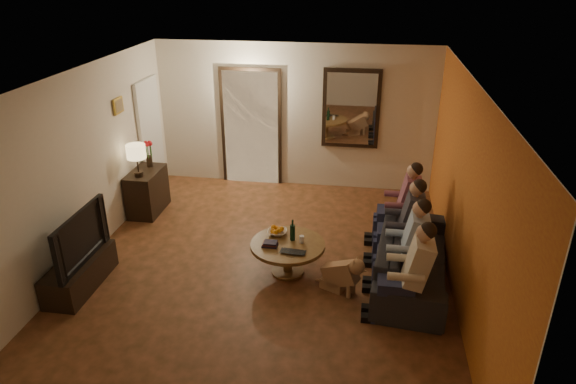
% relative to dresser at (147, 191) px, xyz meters
% --- Properties ---
extents(floor, '(5.00, 6.00, 0.01)m').
position_rel_dresser_xyz_m(floor, '(2.25, -1.46, -0.36)').
color(floor, '#402B11').
rests_on(floor, ground).
extents(ceiling, '(5.00, 6.00, 0.01)m').
position_rel_dresser_xyz_m(ceiling, '(2.25, -1.46, 2.24)').
color(ceiling, white).
rests_on(ceiling, back_wall).
extents(back_wall, '(5.00, 0.02, 2.60)m').
position_rel_dresser_xyz_m(back_wall, '(2.25, 1.54, 0.94)').
color(back_wall, beige).
rests_on(back_wall, floor).
extents(front_wall, '(5.00, 0.02, 2.60)m').
position_rel_dresser_xyz_m(front_wall, '(2.25, -4.46, 0.94)').
color(front_wall, beige).
rests_on(front_wall, floor).
extents(left_wall, '(0.02, 6.00, 2.60)m').
position_rel_dresser_xyz_m(left_wall, '(-0.25, -1.46, 0.94)').
color(left_wall, beige).
rests_on(left_wall, floor).
extents(right_wall, '(0.02, 6.00, 2.60)m').
position_rel_dresser_xyz_m(right_wall, '(4.75, -1.46, 0.94)').
color(right_wall, beige).
rests_on(right_wall, floor).
extents(orange_accent, '(0.01, 6.00, 2.60)m').
position_rel_dresser_xyz_m(orange_accent, '(4.74, -1.46, 0.94)').
color(orange_accent, '#BF5120').
rests_on(orange_accent, right_wall).
extents(kitchen_doorway, '(1.00, 0.06, 2.10)m').
position_rel_dresser_xyz_m(kitchen_doorway, '(1.45, 1.52, 0.69)').
color(kitchen_doorway, '#FFE0A5').
rests_on(kitchen_doorway, floor).
extents(door_trim, '(1.12, 0.04, 2.22)m').
position_rel_dresser_xyz_m(door_trim, '(1.45, 1.51, 0.69)').
color(door_trim, black).
rests_on(door_trim, floor).
extents(fridge_glimpse, '(0.45, 0.03, 1.70)m').
position_rel_dresser_xyz_m(fridge_glimpse, '(1.70, 1.53, 0.54)').
color(fridge_glimpse, silver).
rests_on(fridge_glimpse, floor).
extents(mirror_frame, '(1.00, 0.05, 1.40)m').
position_rel_dresser_xyz_m(mirror_frame, '(3.25, 1.50, 1.14)').
color(mirror_frame, black).
rests_on(mirror_frame, back_wall).
extents(mirror_glass, '(0.86, 0.02, 1.26)m').
position_rel_dresser_xyz_m(mirror_glass, '(3.25, 1.47, 1.14)').
color(mirror_glass, white).
rests_on(mirror_glass, back_wall).
extents(white_door, '(0.06, 0.85, 2.04)m').
position_rel_dresser_xyz_m(white_door, '(-0.21, 0.84, 0.66)').
color(white_door, white).
rests_on(white_door, floor).
extents(framed_art, '(0.03, 0.28, 0.24)m').
position_rel_dresser_xyz_m(framed_art, '(-0.22, -0.16, 1.49)').
color(framed_art, '#B28C33').
rests_on(framed_art, left_wall).
extents(art_canvas, '(0.01, 0.22, 0.18)m').
position_rel_dresser_xyz_m(art_canvas, '(-0.21, -0.16, 1.49)').
color(art_canvas, brown).
rests_on(art_canvas, left_wall).
extents(dresser, '(0.45, 0.81, 0.72)m').
position_rel_dresser_xyz_m(dresser, '(0.00, 0.00, 0.00)').
color(dresser, black).
rests_on(dresser, floor).
extents(table_lamp, '(0.30, 0.30, 0.54)m').
position_rel_dresser_xyz_m(table_lamp, '(0.00, -0.22, 0.63)').
color(table_lamp, beige).
rests_on(table_lamp, dresser).
extents(flower_vase, '(0.14, 0.14, 0.44)m').
position_rel_dresser_xyz_m(flower_vase, '(0.00, 0.22, 0.58)').
color(flower_vase, red).
rests_on(flower_vase, dresser).
extents(tv_stand, '(0.45, 1.16, 0.39)m').
position_rel_dresser_xyz_m(tv_stand, '(0.00, -2.21, -0.17)').
color(tv_stand, black).
rests_on(tv_stand, floor).
extents(tv, '(1.18, 0.15, 0.68)m').
position_rel_dresser_xyz_m(tv, '(0.00, -2.21, 0.36)').
color(tv, black).
rests_on(tv, tv_stand).
extents(sofa, '(2.29, 1.10, 0.64)m').
position_rel_dresser_xyz_m(sofa, '(4.23, -1.36, -0.04)').
color(sofa, black).
rests_on(sofa, floor).
extents(person_a, '(0.60, 0.40, 1.20)m').
position_rel_dresser_xyz_m(person_a, '(4.13, -2.26, 0.24)').
color(person_a, tan).
rests_on(person_a, sofa).
extents(person_b, '(0.60, 0.40, 1.20)m').
position_rel_dresser_xyz_m(person_b, '(4.13, -1.66, 0.24)').
color(person_b, tan).
rests_on(person_b, sofa).
extents(person_c, '(0.60, 0.40, 1.20)m').
position_rel_dresser_xyz_m(person_c, '(4.13, -1.06, 0.24)').
color(person_c, tan).
rests_on(person_c, sofa).
extents(person_d, '(0.60, 0.40, 1.20)m').
position_rel_dresser_xyz_m(person_d, '(4.13, -0.46, 0.24)').
color(person_d, tan).
rests_on(person_d, sofa).
extents(dog, '(0.61, 0.45, 0.56)m').
position_rel_dresser_xyz_m(dog, '(3.32, -1.80, -0.08)').
color(dog, '#9A6E47').
rests_on(dog, floor).
extents(coffee_table, '(1.15, 1.15, 0.45)m').
position_rel_dresser_xyz_m(coffee_table, '(2.60, -1.48, -0.14)').
color(coffee_table, brown).
rests_on(coffee_table, floor).
extents(bowl, '(0.26, 0.26, 0.06)m').
position_rel_dresser_xyz_m(bowl, '(2.42, -1.26, 0.12)').
color(bowl, white).
rests_on(bowl, coffee_table).
extents(oranges, '(0.20, 0.20, 0.08)m').
position_rel_dresser_xyz_m(oranges, '(2.42, -1.26, 0.19)').
color(oranges, orange).
rests_on(oranges, bowl).
extents(wine_bottle, '(0.07, 0.07, 0.31)m').
position_rel_dresser_xyz_m(wine_bottle, '(2.65, -1.38, 0.24)').
color(wine_bottle, black).
rests_on(wine_bottle, coffee_table).
extents(wine_glass, '(0.06, 0.06, 0.10)m').
position_rel_dresser_xyz_m(wine_glass, '(2.78, -1.43, 0.14)').
color(wine_glass, silver).
rests_on(wine_glass, coffee_table).
extents(book_stack, '(0.20, 0.15, 0.07)m').
position_rel_dresser_xyz_m(book_stack, '(2.38, -1.58, 0.12)').
color(book_stack, black).
rests_on(book_stack, coffee_table).
extents(laptop, '(0.35, 0.24, 0.03)m').
position_rel_dresser_xyz_m(laptop, '(2.70, -1.76, 0.10)').
color(laptop, black).
rests_on(laptop, coffee_table).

